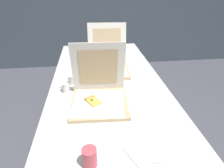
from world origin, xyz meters
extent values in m
cube|color=silver|center=(0.00, 0.58, 0.74)|extent=(0.93, 2.10, 0.03)
cylinder|color=#38383D|center=(-0.39, 1.55, 0.36)|extent=(0.04, 0.04, 0.72)
cylinder|color=#38383D|center=(0.39, 1.55, 0.36)|extent=(0.04, 0.04, 0.72)
cube|color=tan|center=(-0.09, 0.24, 0.77)|extent=(0.40, 0.40, 0.02)
cube|color=silver|center=(-0.10, 0.23, 0.78)|extent=(0.39, 0.39, 0.00)
cube|color=silver|center=(-0.08, 0.41, 0.97)|extent=(0.38, 0.07, 0.38)
cube|color=tan|center=(-0.08, 0.40, 0.97)|extent=(0.28, 0.05, 0.27)
cube|color=#E5B74C|center=(-0.13, 0.24, 0.78)|extent=(0.11, 0.12, 0.01)
cube|color=tan|center=(-0.15, 0.29, 0.79)|extent=(0.08, 0.06, 0.02)
sphere|color=#2D6628|center=(-0.14, 0.25, 0.79)|extent=(0.02, 0.02, 0.02)
cube|color=tan|center=(0.03, 0.78, 0.77)|extent=(0.40, 0.40, 0.02)
cube|color=silver|center=(0.03, 0.78, 0.78)|extent=(0.35, 0.35, 0.00)
cube|color=silver|center=(0.04, 1.02, 0.96)|extent=(0.39, 0.13, 0.37)
cube|color=tan|center=(0.04, 1.01, 0.96)|extent=(0.28, 0.09, 0.26)
cylinder|color=white|center=(-0.33, 0.45, 0.79)|extent=(0.06, 0.06, 0.07)
cylinder|color=white|center=(-0.29, 0.57, 0.79)|extent=(0.06, 0.06, 0.07)
cylinder|color=#D14C56|center=(-0.16, -0.25, 0.80)|extent=(0.07, 0.07, 0.10)
cube|color=white|center=(0.11, -0.19, 0.76)|extent=(0.17, 0.17, 0.00)
cube|color=white|center=(0.10, -0.21, 0.76)|extent=(0.19, 0.19, 0.00)
cube|color=white|center=(0.12, -0.21, 0.76)|extent=(0.15, 0.15, 0.00)
camera|label=1|loc=(-0.13, -0.88, 1.52)|focal=31.29mm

